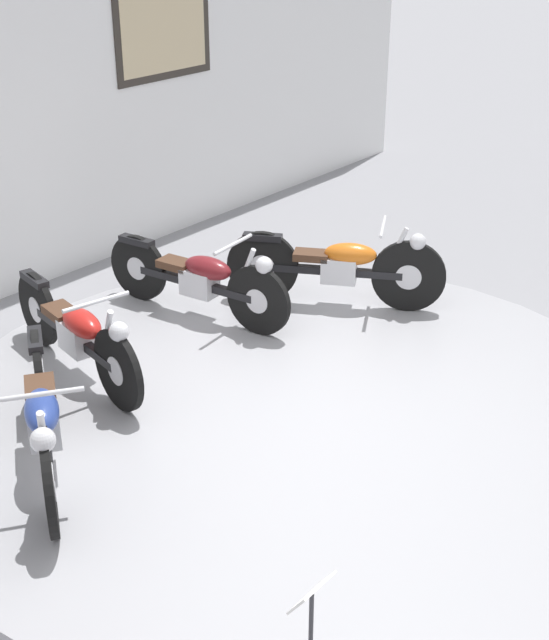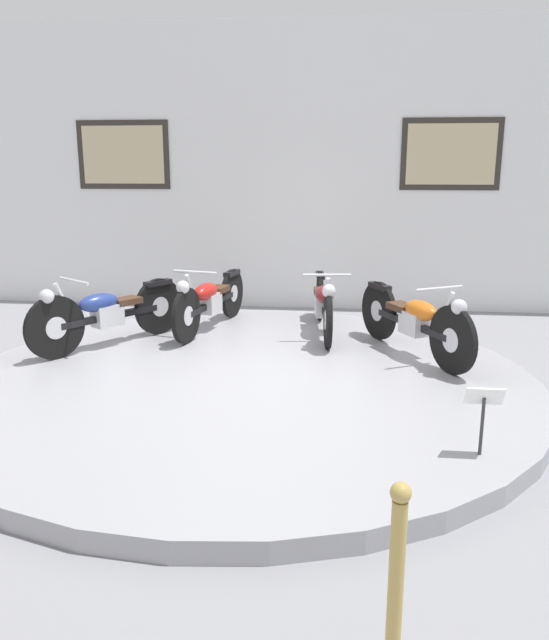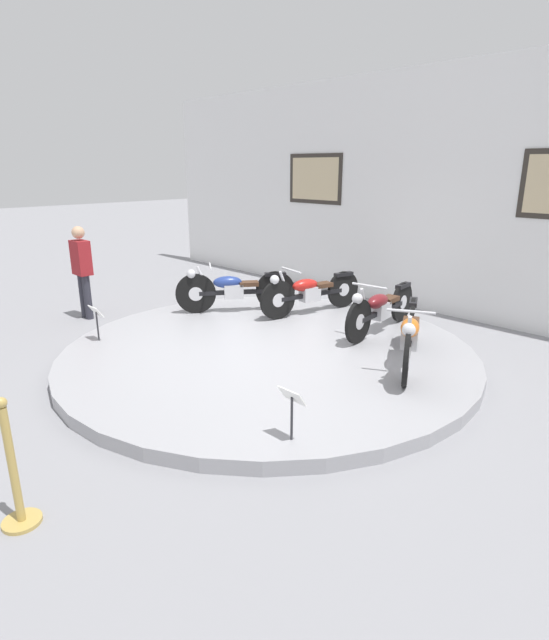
{
  "view_description": "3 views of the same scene",
  "coord_description": "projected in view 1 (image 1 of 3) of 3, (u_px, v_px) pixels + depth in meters",
  "views": [
    {
      "loc": [
        -4.59,
        -3.46,
        3.67
      ],
      "look_at": [
        0.24,
        0.41,
        0.66
      ],
      "focal_mm": 50.0,
      "sensor_mm": 36.0,
      "label": 1
    },
    {
      "loc": [
        0.89,
        -5.69,
        2.13
      ],
      "look_at": [
        0.23,
        0.4,
        0.61
      ],
      "focal_mm": 35.0,
      "sensor_mm": 36.0,
      "label": 2
    },
    {
      "loc": [
        4.64,
        -4.46,
        2.54
      ],
      "look_at": [
        0.1,
        0.02,
        0.56
      ],
      "focal_mm": 28.0,
      "sensor_mm": 36.0,
      "label": 3
    }
  ],
  "objects": [
    {
      "name": "ground_plane",
      "position": [
        297.0,
        423.0,
        6.77
      ],
      "size": [
        60.0,
        60.0,
        0.0
      ],
      "primitive_type": "plane",
      "color": "gray"
    },
    {
      "name": "display_platform",
      "position": [
        297.0,
        415.0,
        6.74
      ],
      "size": [
        5.58,
        5.58,
        0.16
      ],
      "primitive_type": "cylinder",
      "color": "#99999E",
      "rests_on": "ground_plane"
    },
    {
      "name": "motorcycle_blue",
      "position": [
        43.0,
        418.0,
        5.8
      ],
      "size": [
        1.22,
        1.68,
        0.81
      ],
      "color": "black",
      "rests_on": "display_platform"
    },
    {
      "name": "motorcycle_red",
      "position": [
        77.0,
        332.0,
        6.96
      ],
      "size": [
        0.6,
        1.95,
        0.8
      ],
      "color": "black",
      "rests_on": "display_platform"
    },
    {
      "name": "motorcycle_maroon",
      "position": [
        199.0,
        277.0,
        7.94
      ],
      "size": [
        0.54,
        1.98,
        0.79
      ],
      "color": "black",
      "rests_on": "display_platform"
    },
    {
      "name": "motorcycle_orange",
      "position": [
        339.0,
        265.0,
        8.15
      ],
      "size": [
        1.01,
        1.81,
        0.81
      ],
      "color": "black",
      "rests_on": "display_platform"
    },
    {
      "name": "info_placard_front_left",
      "position": [
        312.0,
        603.0,
        4.35
      ],
      "size": [
        0.26,
        0.11,
        0.51
      ],
      "color": "#333338",
      "rests_on": "display_platform"
    }
  ]
}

